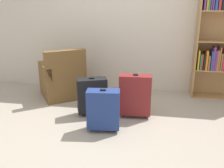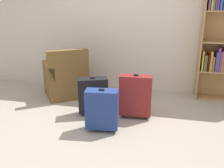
{
  "view_description": "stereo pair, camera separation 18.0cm",
  "coord_description": "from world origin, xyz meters",
  "px_view_note": "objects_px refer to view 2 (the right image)",
  "views": [
    {
      "loc": [
        0.69,
        -3.04,
        1.67
      ],
      "look_at": [
        0.11,
        0.29,
        0.55
      ],
      "focal_mm": 40.17,
      "sensor_mm": 36.0,
      "label": 1
    },
    {
      "loc": [
        0.86,
        -3.0,
        1.67
      ],
      "look_at": [
        0.11,
        0.29,
        0.55
      ],
      "focal_mm": 40.17,
      "sensor_mm": 36.0,
      "label": 2
    }
  ],
  "objects_px": {
    "suitcase_navy_blue": "(102,109)",
    "suitcase_dark_red": "(135,95)",
    "armchair": "(66,79)",
    "suitcase_black": "(93,95)",
    "mug": "(95,96)"
  },
  "relations": [
    {
      "from": "suitcase_navy_blue",
      "to": "suitcase_dark_red",
      "type": "distance_m",
      "value": 0.63
    },
    {
      "from": "suitcase_dark_red",
      "to": "suitcase_black",
      "type": "relative_size",
      "value": 1.13
    },
    {
      "from": "armchair",
      "to": "suitcase_navy_blue",
      "type": "xyz_separation_m",
      "value": [
        0.98,
        -1.14,
        -0.01
      ]
    },
    {
      "from": "suitcase_black",
      "to": "suitcase_navy_blue",
      "type": "bearing_deg",
      "value": -60.37
    },
    {
      "from": "suitcase_black",
      "to": "mug",
      "type": "bearing_deg",
      "value": 103.59
    },
    {
      "from": "mug",
      "to": "suitcase_black",
      "type": "height_order",
      "value": "suitcase_black"
    },
    {
      "from": "mug",
      "to": "armchair",
      "type": "bearing_deg",
      "value": 176.72
    },
    {
      "from": "suitcase_dark_red",
      "to": "mug",
      "type": "bearing_deg",
      "value": 142.91
    },
    {
      "from": "suitcase_dark_red",
      "to": "suitcase_black",
      "type": "height_order",
      "value": "suitcase_dark_red"
    },
    {
      "from": "suitcase_black",
      "to": "suitcase_dark_red",
      "type": "bearing_deg",
      "value": 1.73
    },
    {
      "from": "armchair",
      "to": "mug",
      "type": "height_order",
      "value": "armchair"
    },
    {
      "from": "suitcase_dark_red",
      "to": "suitcase_black",
      "type": "bearing_deg",
      "value": -178.27
    },
    {
      "from": "armchair",
      "to": "suitcase_black",
      "type": "distance_m",
      "value": 0.97
    },
    {
      "from": "armchair",
      "to": "suitcase_dark_red",
      "type": "distance_m",
      "value": 1.5
    },
    {
      "from": "suitcase_navy_blue",
      "to": "suitcase_black",
      "type": "xyz_separation_m",
      "value": [
        -0.27,
        0.48,
        0.0
      ]
    }
  ]
}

